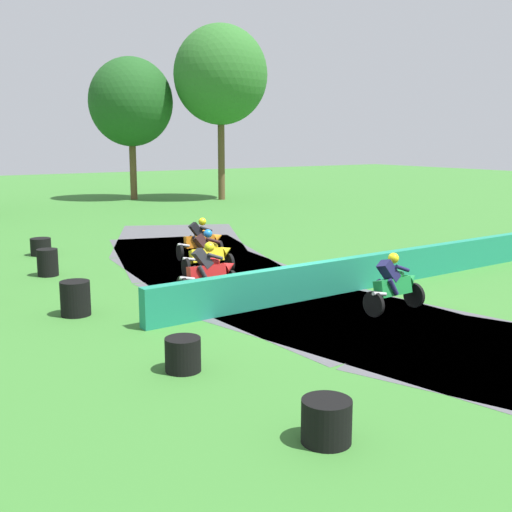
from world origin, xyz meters
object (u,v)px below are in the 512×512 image
object	(u,v)px
motorcycle_trailing_red	(209,270)
traffic_cone	(425,262)
tire_stack_mid_b	(75,298)
motorcycle_lead_orange	(201,239)
motorcycle_chase_yellow	(209,253)
tire_stack_mid_a	(48,262)
motorcycle_fourth_green	(395,284)
tire_stack_near	(41,247)
tire_stack_extra_a	(326,421)
tire_stack_far	(183,354)

from	to	relation	value
motorcycle_trailing_red	traffic_cone	world-z (taller)	motorcycle_trailing_red
motorcycle_trailing_red	tire_stack_mid_b	distance (m)	3.53
motorcycle_lead_orange	motorcycle_chase_yellow	bearing A→B (deg)	-113.42
motorcycle_chase_yellow	tire_stack_mid_a	distance (m)	4.76
motorcycle_fourth_green	tire_stack_mid_a	size ratio (longest dim) A/B	2.10
motorcycle_trailing_red	tire_stack_mid_b	size ratio (longest dim) A/B	2.13
tire_stack_near	tire_stack_extra_a	world-z (taller)	same
tire_stack_near	tire_stack_mid_b	distance (m)	8.33
motorcycle_trailing_red	motorcycle_lead_orange	bearing A→B (deg)	63.73
motorcycle_trailing_red	tire_stack_far	distance (m)	5.55
motorcycle_chase_yellow	tire_stack_near	bearing A→B (deg)	119.85
tire_stack_mid_a	tire_stack_far	world-z (taller)	tire_stack_mid_a
motorcycle_fourth_green	tire_stack_mid_b	bearing A→B (deg)	149.82
motorcycle_trailing_red	motorcycle_fourth_green	distance (m)	4.74
motorcycle_fourth_green	motorcycle_trailing_red	bearing A→B (deg)	127.75
motorcycle_fourth_green	tire_stack_mid_a	world-z (taller)	motorcycle_fourth_green
motorcycle_fourth_green	tire_stack_extra_a	xyz separation A→B (m)	(-5.60, -4.31, -0.35)
traffic_cone	motorcycle_trailing_red	bearing A→B (deg)	174.40
motorcycle_chase_yellow	motorcycle_trailing_red	size ratio (longest dim) A/B	1.01
tire_stack_extra_a	motorcycle_trailing_red	bearing A→B (deg)	71.50
traffic_cone	motorcycle_chase_yellow	bearing A→B (deg)	153.36
tire_stack_near	motorcycle_lead_orange	bearing A→B (deg)	-39.90
tire_stack_near	tire_stack_mid_a	size ratio (longest dim) A/B	0.87
tire_stack_extra_a	tire_stack_far	bearing A→B (deg)	96.42
tire_stack_near	tire_stack_extra_a	bearing A→B (deg)	-92.06
motorcycle_lead_orange	motorcycle_chase_yellow	xyz separation A→B (m)	(-0.98, -2.25, -0.03)
tire_stack_extra_a	traffic_cone	size ratio (longest dim) A/B	1.56
tire_stack_mid_b	motorcycle_lead_orange	bearing A→B (deg)	38.37
tire_stack_mid_a	motorcycle_chase_yellow	bearing A→B (deg)	-29.91
tire_stack_far	motorcycle_chase_yellow	bearing A→B (deg)	57.71
tire_stack_mid_b	traffic_cone	world-z (taller)	tire_stack_mid_b
tire_stack_far	tire_stack_extra_a	xyz separation A→B (m)	(0.39, -3.46, 0.00)
motorcycle_lead_orange	tire_stack_far	xyz separation A→B (m)	(-5.33, -9.15, -0.36)
motorcycle_trailing_red	tire_stack_near	bearing A→B (deg)	104.44
motorcycle_lead_orange	tire_stack_near	distance (m)	5.69
tire_stack_near	motorcycle_chase_yellow	bearing A→B (deg)	-60.15
tire_stack_mid_a	motorcycle_trailing_red	bearing A→B (deg)	-58.63
tire_stack_mid_a	tire_stack_far	distance (m)	9.27
motorcycle_fourth_green	tire_stack_far	world-z (taller)	motorcycle_fourth_green
tire_stack_far	traffic_cone	bearing A→B (deg)	20.52
tire_stack_far	traffic_cone	xyz separation A→B (m)	(10.37, 3.88, -0.08)
tire_stack_far	motorcycle_lead_orange	bearing A→B (deg)	59.76
traffic_cone	tire_stack_mid_a	bearing A→B (deg)	152.01
motorcycle_trailing_red	tire_stack_mid_a	bearing A→B (deg)	121.37
tire_stack_near	traffic_cone	world-z (taller)	tire_stack_near
motorcycle_chase_yellow	tire_stack_mid_a	world-z (taller)	motorcycle_chase_yellow
tire_stack_extra_a	traffic_cone	world-z (taller)	tire_stack_extra_a
tire_stack_near	tire_stack_far	size ratio (longest dim) A/B	1.10
tire_stack_near	traffic_cone	distance (m)	12.95
tire_stack_mid_a	tire_stack_extra_a	distance (m)	12.73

